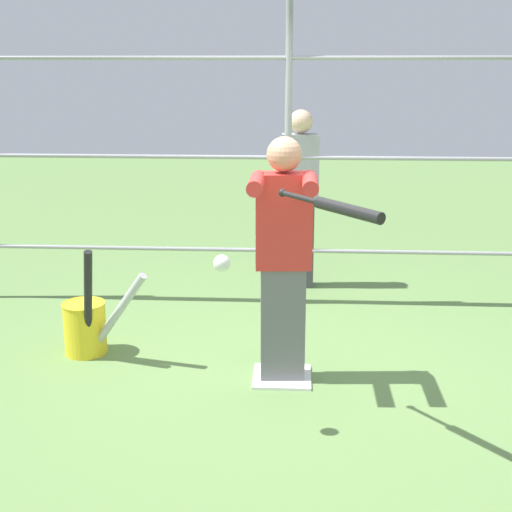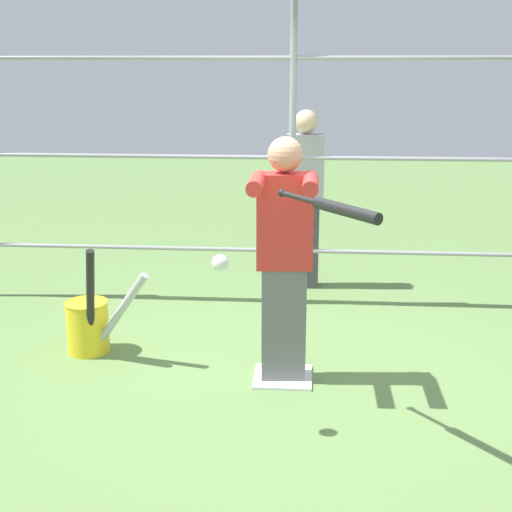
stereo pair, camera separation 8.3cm
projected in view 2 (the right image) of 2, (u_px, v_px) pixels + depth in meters
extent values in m
plane|color=#608447|center=(283.00, 378.00, 4.95)|extent=(24.00, 24.00, 0.00)
cube|color=white|center=(283.00, 377.00, 4.95)|extent=(0.40, 0.40, 0.02)
cylinder|color=#939399|center=(292.00, 158.00, 6.14)|extent=(0.06, 0.06, 2.65)
cylinder|color=#939399|center=(291.00, 251.00, 6.36)|extent=(5.72, 0.04, 0.04)
cylinder|color=#939399|center=(292.00, 158.00, 6.14)|extent=(5.72, 0.04, 0.04)
cylinder|color=#939399|center=(294.00, 58.00, 5.92)|extent=(5.72, 0.04, 0.04)
cube|color=slate|center=(283.00, 324.00, 4.84)|extent=(0.31, 0.21, 0.80)
cube|color=red|center=(285.00, 221.00, 4.65)|extent=(0.38, 0.23, 0.63)
sphere|color=tan|center=(285.00, 154.00, 4.54)|extent=(0.23, 0.23, 0.23)
cylinder|color=red|center=(311.00, 183.00, 4.36)|extent=(0.10, 0.45, 0.10)
cylinder|color=red|center=(257.00, 183.00, 4.37)|extent=(0.10, 0.45, 0.10)
sphere|color=black|center=(282.00, 193.00, 4.16)|extent=(0.05, 0.05, 0.05)
cylinder|color=black|center=(299.00, 198.00, 4.03)|extent=(0.23, 0.26, 0.04)
cylinder|color=black|center=(346.00, 210.00, 3.72)|extent=(0.36, 0.41, 0.08)
sphere|color=white|center=(220.00, 263.00, 3.95)|extent=(0.10, 0.10, 0.10)
cylinder|color=yellow|center=(88.00, 327.00, 5.36)|extent=(0.31, 0.31, 0.39)
torus|color=yellow|center=(86.00, 302.00, 5.31)|extent=(0.33, 0.33, 0.01)
cylinder|color=#B2B2B7|center=(119.00, 313.00, 5.16)|extent=(0.53, 0.30, 0.69)
cylinder|color=black|center=(90.00, 302.00, 5.13)|extent=(0.19, 0.28, 0.84)
cube|color=#3F3F47|center=(304.00, 244.00, 6.88)|extent=(0.28, 0.17, 0.84)
cube|color=#99999E|center=(305.00, 168.00, 6.68)|extent=(0.35, 0.19, 0.63)
sphere|color=beige|center=(306.00, 121.00, 6.57)|extent=(0.22, 0.22, 0.22)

